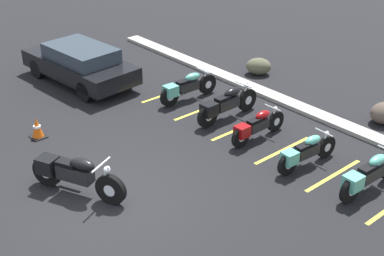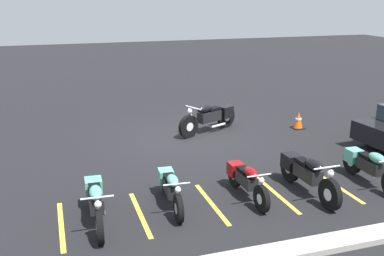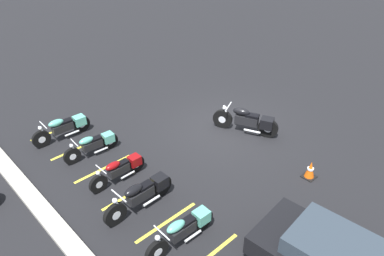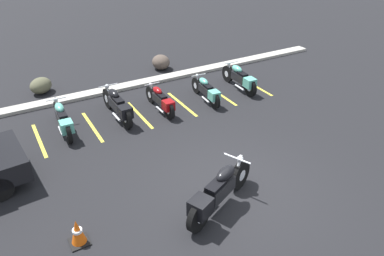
{
  "view_description": "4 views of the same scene",
  "coord_description": "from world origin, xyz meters",
  "px_view_note": "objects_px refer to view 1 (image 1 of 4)",
  "views": [
    {
      "loc": [
        8.69,
        -4.97,
        7.01
      ],
      "look_at": [
        -0.2,
        2.7,
        0.84
      ],
      "focal_mm": 50.0,
      "sensor_mm": 36.0,
      "label": 1
    },
    {
      "loc": [
        4.25,
        13.15,
        4.45
      ],
      "look_at": [
        0.69,
        2.08,
        0.95
      ],
      "focal_mm": 42.0,
      "sensor_mm": 36.0,
      "label": 2
    },
    {
      "loc": [
        -7.86,
        9.18,
        7.68
      ],
      "look_at": [
        -0.26,
        2.01,
        1.01
      ],
      "focal_mm": 35.0,
      "sensor_mm": 36.0,
      "label": 3
    },
    {
      "loc": [
        -4.44,
        -5.65,
        5.88
      ],
      "look_at": [
        -0.21,
        1.75,
        0.91
      ],
      "focal_mm": 35.0,
      "sensor_mm": 36.0,
      "label": 4
    }
  ],
  "objects_px": {
    "parked_bike_4": "(369,175)",
    "landscape_rock_0": "(259,66)",
    "parked_bike_0": "(186,87)",
    "parked_bike_2": "(256,126)",
    "car_black": "(80,63)",
    "landscape_rock_1": "(384,113)",
    "parked_bike_3": "(305,152)",
    "motorcycle_black_featured": "(73,173)",
    "traffic_cone": "(37,128)",
    "parked_bike_1": "(225,104)"
  },
  "relations": [
    {
      "from": "parked_bike_2",
      "to": "landscape_rock_1",
      "type": "bearing_deg",
      "value": -26.59
    },
    {
      "from": "parked_bike_1",
      "to": "parked_bike_3",
      "type": "distance_m",
      "value": 3.17
    },
    {
      "from": "parked_bike_2",
      "to": "motorcycle_black_featured",
      "type": "bearing_deg",
      "value": 167.89
    },
    {
      "from": "car_black",
      "to": "parked_bike_3",
      "type": "bearing_deg",
      "value": -175.37
    },
    {
      "from": "parked_bike_3",
      "to": "traffic_cone",
      "type": "relative_size",
      "value": 3.33
    },
    {
      "from": "motorcycle_black_featured",
      "to": "parked_bike_4",
      "type": "height_order",
      "value": "motorcycle_black_featured"
    },
    {
      "from": "parked_bike_1",
      "to": "traffic_cone",
      "type": "bearing_deg",
      "value": 149.67
    },
    {
      "from": "motorcycle_black_featured",
      "to": "landscape_rock_0",
      "type": "relative_size",
      "value": 2.66
    },
    {
      "from": "landscape_rock_1",
      "to": "parked_bike_2",
      "type": "bearing_deg",
      "value": -115.63
    },
    {
      "from": "motorcycle_black_featured",
      "to": "landscape_rock_0",
      "type": "distance_m",
      "value": 8.8
    },
    {
      "from": "parked_bike_1",
      "to": "parked_bike_3",
      "type": "height_order",
      "value": "parked_bike_1"
    },
    {
      "from": "landscape_rock_0",
      "to": "traffic_cone",
      "type": "distance_m",
      "value": 7.97
    },
    {
      "from": "parked_bike_0",
      "to": "landscape_rock_0",
      "type": "bearing_deg",
      "value": 2.4
    },
    {
      "from": "parked_bike_0",
      "to": "landscape_rock_1",
      "type": "xyz_separation_m",
      "value": [
        4.85,
        3.31,
        -0.15
      ]
    },
    {
      "from": "parked_bike_1",
      "to": "landscape_rock_1",
      "type": "bearing_deg",
      "value": -44.65
    },
    {
      "from": "parked_bike_0",
      "to": "traffic_cone",
      "type": "xyz_separation_m",
      "value": [
        -0.81,
        -4.6,
        -0.17
      ]
    },
    {
      "from": "traffic_cone",
      "to": "parked_bike_2",
      "type": "bearing_deg",
      "value": 47.9
    },
    {
      "from": "parked_bike_3",
      "to": "landscape_rock_1",
      "type": "distance_m",
      "value": 3.64
    },
    {
      "from": "parked_bike_0",
      "to": "parked_bike_3",
      "type": "xyz_separation_m",
      "value": [
        4.89,
        -0.32,
        -0.04
      ]
    },
    {
      "from": "car_black",
      "to": "motorcycle_black_featured",
      "type": "bearing_deg",
      "value": 143.41
    },
    {
      "from": "car_black",
      "to": "landscape_rock_1",
      "type": "bearing_deg",
      "value": -153.62
    },
    {
      "from": "landscape_rock_0",
      "to": "parked_bike_0",
      "type": "bearing_deg",
      "value": -89.22
    },
    {
      "from": "parked_bike_4",
      "to": "landscape_rock_1",
      "type": "height_order",
      "value": "parked_bike_4"
    },
    {
      "from": "parked_bike_0",
      "to": "parked_bike_2",
      "type": "xyz_separation_m",
      "value": [
        3.16,
        -0.22,
        -0.04
      ]
    },
    {
      "from": "parked_bike_0",
      "to": "parked_bike_1",
      "type": "bearing_deg",
      "value": -88.36
    },
    {
      "from": "parked_bike_2",
      "to": "traffic_cone",
      "type": "relative_size",
      "value": 3.33
    },
    {
      "from": "parked_bike_3",
      "to": "landscape_rock_1",
      "type": "height_order",
      "value": "parked_bike_3"
    },
    {
      "from": "motorcycle_black_featured",
      "to": "parked_bike_0",
      "type": "bearing_deg",
      "value": 88.33
    },
    {
      "from": "parked_bike_3",
      "to": "parked_bike_4",
      "type": "distance_m",
      "value": 1.64
    },
    {
      "from": "landscape_rock_0",
      "to": "landscape_rock_1",
      "type": "bearing_deg",
      "value": -0.22
    },
    {
      "from": "motorcycle_black_featured",
      "to": "parked_bike_3",
      "type": "bearing_deg",
      "value": 36.39
    },
    {
      "from": "parked_bike_4",
      "to": "motorcycle_black_featured",
      "type": "bearing_deg",
      "value": 141.76
    },
    {
      "from": "landscape_rock_1",
      "to": "traffic_cone",
      "type": "height_order",
      "value": "landscape_rock_1"
    },
    {
      "from": "parked_bike_3",
      "to": "traffic_cone",
      "type": "xyz_separation_m",
      "value": [
        -5.69,
        -4.28,
        -0.14
      ]
    },
    {
      "from": "traffic_cone",
      "to": "parked_bike_0",
      "type": "bearing_deg",
      "value": 80.08
    },
    {
      "from": "motorcycle_black_featured",
      "to": "traffic_cone",
      "type": "distance_m",
      "value": 3.05
    },
    {
      "from": "car_black",
      "to": "landscape_rock_0",
      "type": "xyz_separation_m",
      "value": [
        3.39,
        5.04,
        -0.39
      ]
    },
    {
      "from": "parked_bike_2",
      "to": "parked_bike_4",
      "type": "height_order",
      "value": "parked_bike_4"
    },
    {
      "from": "parked_bike_2",
      "to": "car_black",
      "type": "bearing_deg",
      "value": 101.8
    },
    {
      "from": "car_black",
      "to": "parked_bike_0",
      "type": "bearing_deg",
      "value": -158.38
    },
    {
      "from": "motorcycle_black_featured",
      "to": "parked_bike_2",
      "type": "relative_size",
      "value": 1.16
    },
    {
      "from": "car_black",
      "to": "landscape_rock_1",
      "type": "height_order",
      "value": "car_black"
    },
    {
      "from": "parked_bike_1",
      "to": "landscape_rock_1",
      "type": "relative_size",
      "value": 2.71
    },
    {
      "from": "parked_bike_3",
      "to": "car_black",
      "type": "xyz_separation_m",
      "value": [
        -8.32,
        -1.39,
        0.27
      ]
    },
    {
      "from": "parked_bike_2",
      "to": "parked_bike_4",
      "type": "relative_size",
      "value": 0.91
    },
    {
      "from": "parked_bike_3",
      "to": "parked_bike_4",
      "type": "height_order",
      "value": "parked_bike_4"
    },
    {
      "from": "parked_bike_0",
      "to": "parked_bike_1",
      "type": "relative_size",
      "value": 0.93
    },
    {
      "from": "landscape_rock_0",
      "to": "landscape_rock_1",
      "type": "distance_m",
      "value": 4.9
    },
    {
      "from": "parked_bike_3",
      "to": "car_black",
      "type": "distance_m",
      "value": 8.44
    },
    {
      "from": "parked_bike_4",
      "to": "landscape_rock_0",
      "type": "height_order",
      "value": "parked_bike_4"
    }
  ]
}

